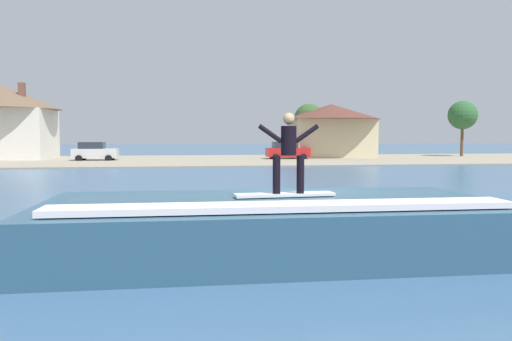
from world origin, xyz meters
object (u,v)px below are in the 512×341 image
at_px(surfboard, 285,195).
at_px(surfer, 289,148).
at_px(wave_crest, 272,225).
at_px(tree_tall_bare, 309,119).
at_px(house_with_chimney, 2,117).
at_px(car_near_shore, 95,151).
at_px(tree_short_bushy, 463,115).
at_px(car_far_shore, 287,151).
at_px(house_gabled_white, 331,126).

relative_size(surfboard, surfer, 1.28).
height_order(wave_crest, tree_tall_bare, tree_tall_bare).
bearing_deg(house_with_chimney, tree_tall_bare, 0.41).
height_order(car_near_shore, tree_short_bushy, tree_short_bushy).
height_order(wave_crest, tree_short_bushy, tree_short_bushy).
xyz_separation_m(wave_crest, tree_short_bushy, (29.56, 43.70, 4.20)).
bearing_deg(wave_crest, car_near_shore, 105.13).
distance_m(car_far_shore, house_gabled_white, 7.18).
relative_size(surfer, house_with_chimney, 0.14).
distance_m(car_near_shore, house_gabled_white, 25.22).
bearing_deg(car_far_shore, tree_short_bushy, 9.29).
bearing_deg(car_far_shore, wave_crest, -101.69).
relative_size(wave_crest, house_with_chimney, 0.84).
height_order(house_with_chimney, tree_short_bushy, house_with_chimney).
xyz_separation_m(house_gabled_white, tree_tall_bare, (-2.37, 0.70, 0.84)).
xyz_separation_m(car_far_shore, house_gabled_white, (5.69, 3.55, 2.58)).
bearing_deg(tree_short_bushy, house_gabled_white, 179.72).
bearing_deg(surfboard, car_far_shore, 78.68).
bearing_deg(surfboard, surfer, -44.48).
bearing_deg(house_gabled_white, wave_crest, -107.75).
xyz_separation_m(surfboard, house_with_chimney, (-20.83, 44.56, 3.08)).
distance_m(surfer, tree_short_bushy, 52.99).
relative_size(car_near_shore, tree_tall_bare, 0.70).
xyz_separation_m(tree_tall_bare, tree_short_bushy, (17.92, -0.77, 0.43)).
xyz_separation_m(surfer, house_gabled_white, (13.74, 44.16, 1.26)).
bearing_deg(house_gabled_white, car_far_shore, -148.04).
bearing_deg(tree_short_bushy, car_far_shore, -170.71).
height_order(wave_crest, house_with_chimney, house_with_chimney).
relative_size(surfboard, car_near_shore, 0.51).
bearing_deg(tree_short_bushy, surfboard, -123.70).
bearing_deg(surfer, surfboard, 135.52).
bearing_deg(car_far_shore, house_gabled_white, 31.96).
distance_m(wave_crest, tree_tall_bare, 46.12).
xyz_separation_m(surfer, car_near_shore, (-11.03, 40.18, -1.32)).
bearing_deg(tree_tall_bare, car_far_shore, -127.98).
bearing_deg(surfboard, tree_tall_bare, 75.68).
relative_size(wave_crest, tree_tall_bare, 1.61).
distance_m(house_with_chimney, tree_short_bushy, 50.18).
relative_size(wave_crest, surfboard, 4.53).
relative_size(wave_crest, surfer, 5.82).
bearing_deg(house_gabled_white, tree_tall_bare, 163.61).
xyz_separation_m(car_near_shore, house_with_chimney, (-9.87, 4.45, 3.43)).
bearing_deg(surfer, tree_tall_bare, 75.78).
relative_size(house_with_chimney, tree_tall_bare, 1.92).
bearing_deg(surfer, wave_crest, 124.99).
bearing_deg(house_with_chimney, tree_short_bushy, -0.62).
bearing_deg(house_with_chimney, car_near_shore, -24.27).
bearing_deg(house_gabled_white, surfboard, -107.38).
relative_size(house_gabled_white, tree_short_bushy, 1.67).
bearing_deg(car_far_shore, house_with_chimney, 172.11).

